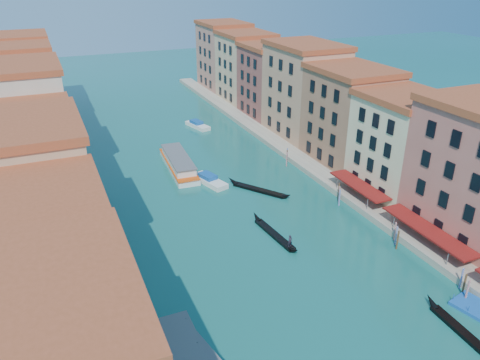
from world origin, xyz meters
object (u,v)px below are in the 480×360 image
Objects in this scene: vaporetto_far at (178,163)px; blue_dock at (478,309)px; gondola_fore at (274,234)px; gondola_right at (467,334)px.

blue_dock is (19.76, -53.13, -0.97)m from vaporetto_far.
gondola_right is at bearing -75.81° from gondola_fore.
gondola_fore is at bearing -75.34° from vaporetto_far.
vaporetto_far is 1.46× the size of gondola_right.
blue_dock is at bearing 32.89° from gondola_right.
vaporetto_far is 57.86m from gondola_right.
blue_dock is at bearing -65.92° from vaporetto_far.
gondola_right is at bearing -163.40° from blue_dock.
gondola_fore is 2.07× the size of blue_dock.
gondola_fore is 27.49m from blue_dock.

